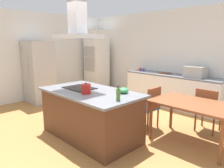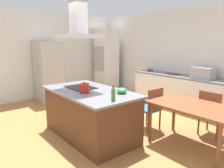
{
  "view_description": "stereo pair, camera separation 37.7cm",
  "coord_description": "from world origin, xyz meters",
  "px_view_note": "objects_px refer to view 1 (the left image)",
  "views": [
    {
      "loc": [
        2.99,
        -2.38,
        1.8
      ],
      "look_at": [
        0.17,
        0.4,
        1.0
      ],
      "focal_mm": 33.82,
      "sensor_mm": 36.0,
      "label": 1
    },
    {
      "loc": [
        3.24,
        -2.1,
        1.8
      ],
      "look_at": [
        0.17,
        0.4,
        1.0
      ],
      "focal_mm": 33.82,
      "sensor_mm": 36.0,
      "label": 2
    }
  ],
  "objects_px": {
    "countertop_microwave": "(195,72)",
    "chair_at_left_end": "(150,105)",
    "coffee_mug_red": "(140,69)",
    "refrigerator": "(39,72)",
    "mixing_bowl": "(124,90)",
    "cutting_board": "(165,73)",
    "range_hood": "(77,25)",
    "cooktop": "(79,88)",
    "olive_oil_bottle": "(118,94)",
    "coffee_mug_blue": "(143,70)",
    "wall_oven_stack": "(97,61)",
    "tea_kettle": "(86,89)",
    "dining_table": "(193,107)",
    "chair_facing_back_wall": "(207,108)"
  },
  "relations": [
    {
      "from": "cutting_board",
      "to": "tea_kettle",
      "type": "bearing_deg",
      "value": -83.83
    },
    {
      "from": "cutting_board",
      "to": "refrigerator",
      "type": "relative_size",
      "value": 0.19
    },
    {
      "from": "olive_oil_bottle",
      "to": "wall_oven_stack",
      "type": "xyz_separation_m",
      "value": [
        -3.71,
        2.74,
        0.1
      ]
    },
    {
      "from": "coffee_mug_blue",
      "to": "cutting_board",
      "type": "distance_m",
      "value": 0.7
    },
    {
      "from": "mixing_bowl",
      "to": "dining_table",
      "type": "xyz_separation_m",
      "value": [
        0.92,
        0.8,
        -0.28
      ]
    },
    {
      "from": "olive_oil_bottle",
      "to": "chair_facing_back_wall",
      "type": "xyz_separation_m",
      "value": [
        0.66,
        1.88,
        -0.49
      ]
    },
    {
      "from": "cooktop",
      "to": "coffee_mug_red",
      "type": "xyz_separation_m",
      "value": [
        -0.71,
        2.85,
        0.04
      ]
    },
    {
      "from": "tea_kettle",
      "to": "olive_oil_bottle",
      "type": "xyz_separation_m",
      "value": [
        0.69,
        0.09,
        0.01
      ]
    },
    {
      "from": "countertop_microwave",
      "to": "cutting_board",
      "type": "height_order",
      "value": "countertop_microwave"
    },
    {
      "from": "wall_oven_stack",
      "to": "chair_at_left_end",
      "type": "bearing_deg",
      "value": -23.84
    },
    {
      "from": "countertop_microwave",
      "to": "cutting_board",
      "type": "bearing_deg",
      "value": 176.84
    },
    {
      "from": "olive_oil_bottle",
      "to": "refrigerator",
      "type": "xyz_separation_m",
      "value": [
        -3.79,
        0.55,
        -0.09
      ]
    },
    {
      "from": "olive_oil_bottle",
      "to": "cutting_board",
      "type": "relative_size",
      "value": 0.68
    },
    {
      "from": "countertop_microwave",
      "to": "wall_oven_stack",
      "type": "relative_size",
      "value": 0.23
    },
    {
      "from": "coffee_mug_red",
      "to": "wall_oven_stack",
      "type": "distance_m",
      "value": 1.88
    },
    {
      "from": "cooktop",
      "to": "chair_at_left_end",
      "type": "bearing_deg",
      "value": 51.63
    },
    {
      "from": "chair_facing_back_wall",
      "to": "range_hood",
      "type": "xyz_separation_m",
      "value": [
        -1.8,
        -1.78,
        1.59
      ]
    },
    {
      "from": "refrigerator",
      "to": "range_hood",
      "type": "bearing_deg",
      "value": -9.73
    },
    {
      "from": "cutting_board",
      "to": "dining_table",
      "type": "xyz_separation_m",
      "value": [
        1.69,
        -1.81,
        -0.24
      ]
    },
    {
      "from": "coffee_mug_red",
      "to": "refrigerator",
      "type": "distance_m",
      "value": 3.08
    },
    {
      "from": "coffee_mug_blue",
      "to": "cutting_board",
      "type": "height_order",
      "value": "coffee_mug_blue"
    },
    {
      "from": "olive_oil_bottle",
      "to": "chair_at_left_end",
      "type": "xyz_separation_m",
      "value": [
        -0.25,
        1.21,
        -0.49
      ]
    },
    {
      "from": "tea_kettle",
      "to": "refrigerator",
      "type": "xyz_separation_m",
      "value": [
        -3.1,
        0.63,
        -0.08
      ]
    },
    {
      "from": "coffee_mug_blue",
      "to": "dining_table",
      "type": "bearing_deg",
      "value": -35.62
    },
    {
      "from": "mixing_bowl",
      "to": "cooktop",
      "type": "bearing_deg",
      "value": -160.25
    },
    {
      "from": "countertop_microwave",
      "to": "dining_table",
      "type": "bearing_deg",
      "value": -65.98
    },
    {
      "from": "coffee_mug_red",
      "to": "coffee_mug_blue",
      "type": "relative_size",
      "value": 1.0
    },
    {
      "from": "tea_kettle",
      "to": "wall_oven_stack",
      "type": "bearing_deg",
      "value": 136.87
    },
    {
      "from": "olive_oil_bottle",
      "to": "mixing_bowl",
      "type": "relative_size",
      "value": 1.26
    },
    {
      "from": "tea_kettle",
      "to": "countertop_microwave",
      "type": "bearing_deg",
      "value": 79.43
    },
    {
      "from": "tea_kettle",
      "to": "cutting_board",
      "type": "relative_size",
      "value": 0.66
    },
    {
      "from": "olive_oil_bottle",
      "to": "coffee_mug_blue",
      "type": "xyz_separation_m",
      "value": [
        -1.72,
        2.92,
        -0.05
      ]
    },
    {
      "from": "range_hood",
      "to": "cooktop",
      "type": "bearing_deg",
      "value": 0.0
    },
    {
      "from": "mixing_bowl",
      "to": "coffee_mug_red",
      "type": "distance_m",
      "value": 2.99
    },
    {
      "from": "countertop_microwave",
      "to": "chair_at_left_end",
      "type": "xyz_separation_m",
      "value": [
        -0.13,
        -1.76,
        -0.53
      ]
    },
    {
      "from": "countertop_microwave",
      "to": "refrigerator",
      "type": "relative_size",
      "value": 0.27
    },
    {
      "from": "tea_kettle",
      "to": "olive_oil_bottle",
      "type": "distance_m",
      "value": 0.7
    },
    {
      "from": "mixing_bowl",
      "to": "chair_facing_back_wall",
      "type": "distance_m",
      "value": 1.79
    },
    {
      "from": "olive_oil_bottle",
      "to": "cutting_board",
      "type": "distance_m",
      "value": 3.19
    },
    {
      "from": "tea_kettle",
      "to": "coffee_mug_blue",
      "type": "distance_m",
      "value": 3.18
    },
    {
      "from": "cooktop",
      "to": "coffee_mug_blue",
      "type": "bearing_deg",
      "value": 101.69
    },
    {
      "from": "refrigerator",
      "to": "range_hood",
      "type": "relative_size",
      "value": 2.02
    },
    {
      "from": "olive_oil_bottle",
      "to": "coffee_mug_blue",
      "type": "bearing_deg",
      "value": 120.55
    },
    {
      "from": "wall_oven_stack",
      "to": "chair_facing_back_wall",
      "type": "relative_size",
      "value": 2.47
    },
    {
      "from": "coffee_mug_red",
      "to": "wall_oven_stack",
      "type": "bearing_deg",
      "value": -173.83
    },
    {
      "from": "cooktop",
      "to": "mixing_bowl",
      "type": "relative_size",
      "value": 3.27
    },
    {
      "from": "chair_facing_back_wall",
      "to": "chair_at_left_end",
      "type": "distance_m",
      "value": 1.13
    },
    {
      "from": "mixing_bowl",
      "to": "cutting_board",
      "type": "relative_size",
      "value": 0.54
    },
    {
      "from": "chair_at_left_end",
      "to": "chair_facing_back_wall",
      "type": "bearing_deg",
      "value": 36.01
    },
    {
      "from": "refrigerator",
      "to": "chair_facing_back_wall",
      "type": "relative_size",
      "value": 2.04
    }
  ]
}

